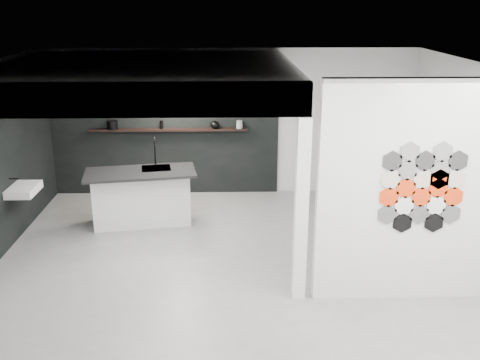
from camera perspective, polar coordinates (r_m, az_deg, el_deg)
name	(u,v)px	position (r m, az deg, el deg)	size (l,w,h in m)	color
floor	(234,261)	(7.94, -0.68, -8.62)	(7.00, 6.00, 0.01)	slate
partition_panel	(417,193)	(6.85, 18.33, -1.37)	(2.45, 0.15, 2.80)	silver
bay_clad_back	(164,135)	(10.40, -8.12, 4.79)	(4.40, 0.04, 2.35)	black
bay_clad_left	(11,166)	(9.08, -23.26, 1.39)	(0.04, 4.00, 2.35)	black
bulkhead	(145,77)	(8.22, -10.10, 10.80)	(4.40, 4.00, 0.40)	silver
corner_column	(301,212)	(6.60, 6.54, -3.37)	(0.16, 0.16, 2.35)	silver
fascia_beam	(121,100)	(6.35, -12.60, 8.37)	(4.40, 0.16, 0.40)	silver
wall_basin	(24,190)	(8.92, -22.08, -0.96)	(0.40, 0.60, 0.12)	silver
display_shelf	(168,130)	(10.25, -7.66, 5.34)	(3.00, 0.15, 0.04)	black
kitchen_island	(142,196)	(9.17, -10.43, -1.70)	(1.91, 1.07, 1.46)	silver
stockpot	(112,125)	(10.40, -13.45, 5.75)	(0.20, 0.20, 0.16)	black
kettle	(215,125)	(10.17, -2.71, 5.92)	(0.17, 0.17, 0.15)	black
glass_bowl	(239,126)	(10.18, -0.06, 5.77)	(0.12, 0.12, 0.09)	gray
glass_vase	(239,124)	(10.17, -0.06, 5.95)	(0.11, 0.11, 0.15)	gray
bottle_dark	(161,125)	(10.25, -8.38, 5.87)	(0.06, 0.06, 0.16)	black
utensil_cup	(114,127)	(10.40, -13.26, 5.57)	(0.07, 0.07, 0.09)	black
hex_tile_cluster	(423,188)	(6.76, 18.92, -0.78)	(1.04, 0.02, 1.16)	black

